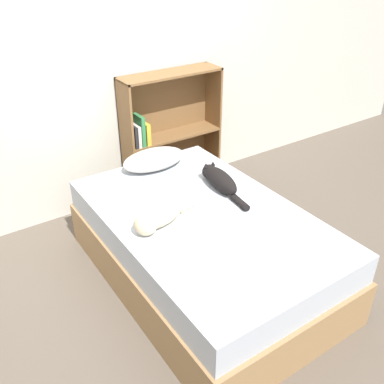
{
  "coord_description": "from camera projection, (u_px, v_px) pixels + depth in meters",
  "views": [
    {
      "loc": [
        -1.39,
        -1.91,
        2.11
      ],
      "look_at": [
        0.0,
        0.14,
        0.64
      ],
      "focal_mm": 40.0,
      "sensor_mm": 36.0,
      "label": 1
    }
  ],
  "objects": [
    {
      "name": "cat_light",
      "position": [
        159.0,
        216.0,
        2.68
      ],
      "size": [
        0.51,
        0.23,
        0.17
      ],
      "rotation": [
        0.0,
        0.0,
        3.4
      ],
      "color": "beige",
      "rests_on": "bed"
    },
    {
      "name": "bed",
      "position": [
        203.0,
        247.0,
        2.97
      ],
      "size": [
        1.21,
        1.9,
        0.54
      ],
      "color": "#99754C",
      "rests_on": "ground_plane"
    },
    {
      "name": "ground_plane",
      "position": [
        203.0,
        276.0,
        3.11
      ],
      "size": [
        8.0,
        8.0,
        0.0
      ],
      "primitive_type": "plane",
      "color": "brown"
    },
    {
      "name": "cat_dark",
      "position": [
        220.0,
        180.0,
        3.1
      ],
      "size": [
        0.18,
        0.57,
        0.14
      ],
      "rotation": [
        0.0,
        0.0,
        1.46
      ],
      "color": "black",
      "rests_on": "bed"
    },
    {
      "name": "bookshelf",
      "position": [
        167.0,
        133.0,
        3.92
      ],
      "size": [
        0.93,
        0.26,
        1.14
      ],
      "color": "brown",
      "rests_on": "ground_plane"
    },
    {
      "name": "pillow",
      "position": [
        154.0,
        159.0,
        3.38
      ],
      "size": [
        0.52,
        0.29,
        0.14
      ],
      "color": "beige",
      "rests_on": "bed"
    },
    {
      "name": "wall_back",
      "position": [
        107.0,
        63.0,
        3.44
      ],
      "size": [
        8.0,
        0.06,
        2.5
      ],
      "color": "silver",
      "rests_on": "ground_plane"
    }
  ]
}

